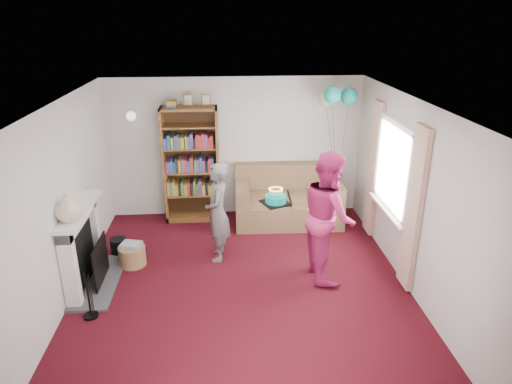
{
  "coord_description": "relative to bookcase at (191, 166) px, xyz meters",
  "views": [
    {
      "loc": [
        -0.21,
        -5.4,
        3.5
      ],
      "look_at": [
        0.24,
        0.6,
        1.13
      ],
      "focal_mm": 32.0,
      "sensor_mm": 36.0,
      "label": 1
    }
  ],
  "objects": [
    {
      "name": "ceiling",
      "position": [
        0.78,
        -2.3,
        1.51
      ],
      "size": [
        4.5,
        5.0,
        0.01
      ],
      "primitive_type": "cube",
      "color": "white",
      "rests_on": "wall_back"
    },
    {
      "name": "mantel_vase",
      "position": [
        -1.34,
        -2.45,
        0.31
      ],
      "size": [
        0.43,
        0.43,
        0.35
      ],
      "primitive_type": "imported",
      "rotation": [
        0.0,
        0.0,
        0.37
      ],
      "color": "beige",
      "rests_on": "fireplace"
    },
    {
      "name": "wall_right",
      "position": [
        3.04,
        -2.3,
        0.26
      ],
      "size": [
        0.02,
        5.0,
        2.5
      ],
      "primitive_type": "cube",
      "color": "silver",
      "rests_on": "ground"
    },
    {
      "name": "person_striped",
      "position": [
        0.46,
        -1.52,
        -0.24
      ],
      "size": [
        0.37,
        0.56,
        1.52
      ],
      "primitive_type": "imported",
      "rotation": [
        0.0,
        0.0,
        -1.59
      ],
      "color": "black",
      "rests_on": "ground"
    },
    {
      "name": "fireplace",
      "position": [
        -1.31,
        -2.11,
        -0.48
      ],
      "size": [
        0.55,
        1.8,
        1.12
      ],
      "color": "#3F3F42",
      "rests_on": "ground"
    },
    {
      "name": "wicker_basket",
      "position": [
        -0.82,
        -1.64,
        -0.83
      ],
      "size": [
        0.4,
        0.4,
        0.36
      ],
      "rotation": [
        0.0,
        0.0,
        -0.26
      ],
      "color": "#A4774C",
      "rests_on": "ground"
    },
    {
      "name": "birthday_cake",
      "position": [
        1.28,
        -1.87,
        0.1
      ],
      "size": [
        0.35,
        0.35,
        0.22
      ],
      "rotation": [
        0.0,
        0.0,
        0.39
      ],
      "color": "black",
      "rests_on": "ground"
    },
    {
      "name": "window_bay",
      "position": [
        2.98,
        -1.7,
        0.21
      ],
      "size": [
        0.14,
        2.02,
        2.2
      ],
      "color": "white",
      "rests_on": "ground"
    },
    {
      "name": "ground",
      "position": [
        0.78,
        -2.3,
        -0.99
      ],
      "size": [
        5.0,
        5.0,
        0.0
      ],
      "primitive_type": "plane",
      "color": "#32070B",
      "rests_on": "ground"
    },
    {
      "name": "bookcase",
      "position": [
        0.0,
        0.0,
        0.0
      ],
      "size": [
        0.96,
        0.42,
        2.24
      ],
      "color": "#472B14",
      "rests_on": "ground"
    },
    {
      "name": "wall_back",
      "position": [
        0.78,
        0.21,
        0.26
      ],
      "size": [
        4.5,
        0.02,
        2.5
      ],
      "primitive_type": "cube",
      "color": "silver",
      "rests_on": "ground"
    },
    {
      "name": "sofa",
      "position": [
        1.69,
        -0.23,
        -0.63
      ],
      "size": [
        1.86,
        0.98,
        0.98
      ],
      "rotation": [
        0.0,
        0.0,
        -0.02
      ],
      "color": "brown",
      "rests_on": "ground"
    },
    {
      "name": "balloons",
      "position": [
        2.44,
        -0.27,
        1.23
      ],
      "size": [
        0.61,
        0.66,
        1.73
      ],
      "color": "#3F3F3F",
      "rests_on": "ground"
    },
    {
      "name": "person_magenta",
      "position": [
        1.98,
        -2.1,
        -0.08
      ],
      "size": [
        0.74,
        0.93,
        1.83
      ],
      "primitive_type": "imported",
      "rotation": [
        0.0,
        0.0,
        1.63
      ],
      "color": "#B92560",
      "rests_on": "ground"
    },
    {
      "name": "wall_sconce",
      "position": [
        -0.97,
        0.06,
        0.89
      ],
      "size": [
        0.16,
        0.23,
        0.16
      ],
      "color": "gold",
      "rests_on": "ground"
    },
    {
      "name": "wall_left",
      "position": [
        -1.48,
        -2.3,
        0.26
      ],
      "size": [
        0.02,
        5.0,
        2.5
      ],
      "primitive_type": "cube",
      "color": "silver",
      "rests_on": "ground"
    }
  ]
}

